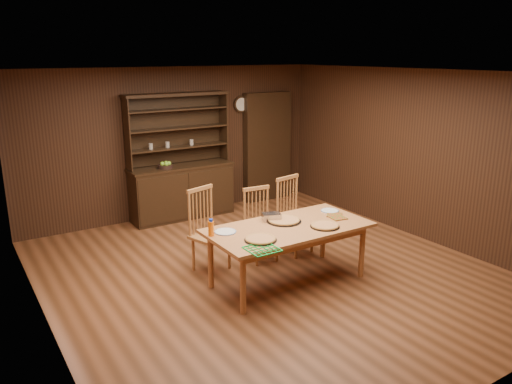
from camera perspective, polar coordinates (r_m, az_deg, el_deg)
floor at (r=6.75m, az=1.48°, el=-9.10°), size 6.00×6.00×0.00m
room_shell at (r=6.26m, az=1.58°, el=4.13°), size 6.00×6.00×6.00m
china_hutch at (r=8.84m, az=-8.51°, el=0.86°), size 1.84×0.52×2.17m
doorway at (r=9.76m, az=1.28°, el=5.17°), size 1.00×0.18×2.10m
wall_clock at (r=9.40m, az=-1.72°, el=9.99°), size 0.30×0.05×0.30m
dining_table at (r=6.23m, az=3.73°, el=-4.57°), size 2.04×1.02×0.75m
chair_left at (r=6.69m, az=-5.71°, el=-3.92°), size 0.57×0.55×1.12m
chair_center at (r=6.99m, az=0.38°, el=-3.40°), size 0.45×0.44×1.03m
chair_right at (r=7.25m, az=4.13°, el=-2.32°), size 0.53×0.51×1.12m
pizza_left at (r=5.74m, az=0.52°, el=-5.40°), size 0.38×0.38×0.04m
pizza_right at (r=6.23m, az=7.88°, el=-3.82°), size 0.36×0.36×0.04m
pizza_center at (r=6.37m, az=3.21°, el=-3.25°), size 0.44×0.44×0.04m
cooling_rack at (r=5.49m, az=0.72°, el=-6.51°), size 0.42×0.42×0.01m
plate_left at (r=6.00m, az=-3.52°, el=-4.55°), size 0.26×0.26×0.02m
plate_right at (r=6.84m, az=8.42°, el=-2.13°), size 0.24×0.24×0.02m
foil_dish at (r=6.41m, az=1.77°, el=-2.84°), size 0.27×0.23×0.09m
juice_bottle at (r=5.87m, az=-5.16°, el=-4.14°), size 0.07×0.07×0.21m
pot_holder_a at (r=6.57m, az=9.34°, el=-2.92°), size 0.21×0.21×0.01m
pot_holder_b at (r=6.68m, az=8.95°, el=-2.61°), size 0.28×0.28×0.01m
fruit_bowl at (r=8.57m, az=-10.31°, el=2.99°), size 0.26×0.26×0.12m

